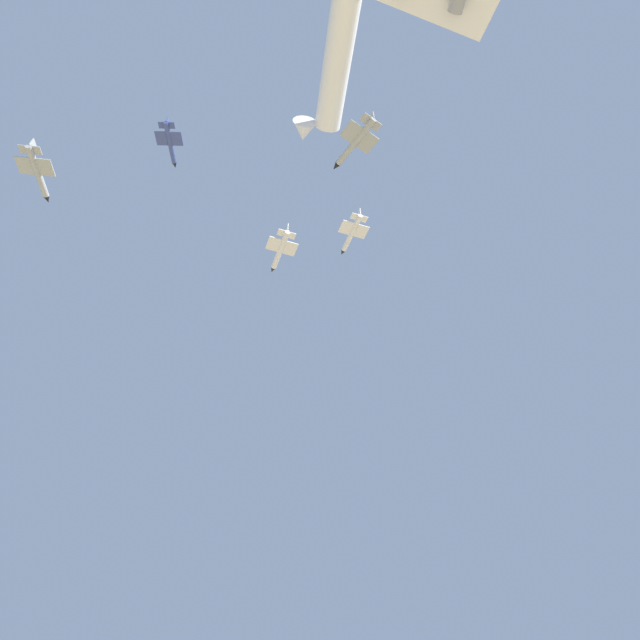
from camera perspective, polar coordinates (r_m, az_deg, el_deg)
chase_jet_lead at (r=118.70m, az=4.09°, el=19.83°), size 13.67×11.84×4.00m
chase_jet_left_wing at (r=133.80m, az=-4.62°, el=8.06°), size 11.46×13.93×4.00m
chase_jet_right_wing at (r=166.20m, az=-16.94°, el=18.98°), size 8.97×15.24×4.00m
chase_jet_trailing at (r=136.92m, az=-29.86°, el=14.61°), size 9.07×15.07×4.00m
chase_jet_high_escort at (r=143.62m, az=3.69°, el=9.98°), size 11.21×14.08×4.00m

